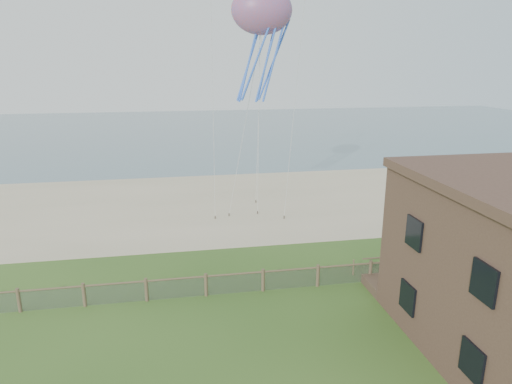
% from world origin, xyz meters
% --- Properties ---
extents(ground, '(160.00, 160.00, 0.00)m').
position_xyz_m(ground, '(0.00, 0.00, 0.00)').
color(ground, '#2E4F1B').
rests_on(ground, ground).
extents(sand_beach, '(72.00, 20.00, 0.02)m').
position_xyz_m(sand_beach, '(0.00, 22.00, 0.00)').
color(sand_beach, tan).
rests_on(sand_beach, ground).
extents(ocean, '(160.00, 68.00, 0.02)m').
position_xyz_m(ocean, '(0.00, 66.00, 0.00)').
color(ocean, slate).
rests_on(ocean, ground).
extents(chainlink_fence, '(36.20, 0.20, 1.25)m').
position_xyz_m(chainlink_fence, '(0.00, 6.00, 0.55)').
color(chainlink_fence, '#4E3F2B').
rests_on(chainlink_fence, ground).
extents(motel_deck, '(15.00, 2.00, 0.50)m').
position_xyz_m(motel_deck, '(13.00, 5.00, 0.25)').
color(motel_deck, brown).
rests_on(motel_deck, ground).
extents(picnic_table, '(2.12, 1.68, 0.84)m').
position_xyz_m(picnic_table, '(7.61, 5.00, 0.42)').
color(picnic_table, brown).
rests_on(picnic_table, ground).
extents(octopus_kite, '(4.33, 3.55, 7.76)m').
position_xyz_m(octopus_kite, '(1.68, 15.42, 12.89)').
color(octopus_kite, '#FF4128').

